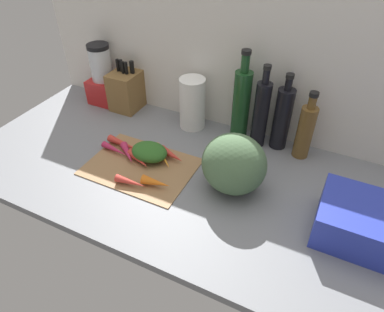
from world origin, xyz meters
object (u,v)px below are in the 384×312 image
(blender_appliance, at_px, (103,78))
(bottle_3, at_px, (305,131))
(carrot_7, at_px, (163,156))
(paper_towel_roll, at_px, (192,103))
(carrot_2, at_px, (156,183))
(bottle_2, at_px, (282,118))
(cutting_board, at_px, (141,166))
(carrot_1, at_px, (139,159))
(carrot_5, at_px, (115,150))
(knife_block, at_px, (126,90))
(dish_rack, at_px, (362,222))
(carrot_6, at_px, (128,153))
(carrot_0, at_px, (172,155))
(carrot_3, at_px, (126,145))
(carrot_4, at_px, (131,182))
(winter_squash, at_px, (234,165))
(bottle_0, at_px, (241,104))
(bottle_1, at_px, (261,114))

(blender_appliance, bearing_deg, bottle_3, -0.86)
(carrot_7, distance_m, paper_towel_roll, 0.29)
(carrot_2, xyz_separation_m, bottle_2, (0.32, 0.44, 0.11))
(cutting_board, xyz_separation_m, carrot_2, (0.11, -0.07, 0.02))
(carrot_2, bearing_deg, bottle_2, 53.98)
(carrot_1, distance_m, carrot_5, 0.12)
(knife_block, xyz_separation_m, dish_rack, (1.07, -0.33, -0.03))
(carrot_6, bearing_deg, knife_block, 124.43)
(carrot_2, height_order, bottle_3, bottle_3)
(cutting_board, bearing_deg, paper_towel_roll, 81.42)
(carrot_0, distance_m, carrot_6, 0.17)
(carrot_3, relative_size, carrot_5, 1.36)
(carrot_4, bearing_deg, winter_squash, 25.13)
(bottle_2, distance_m, bottle_3, 0.10)
(carrot_5, xyz_separation_m, bottle_3, (0.66, 0.32, 0.10))
(carrot_1, distance_m, bottle_3, 0.64)
(carrot_6, bearing_deg, bottle_2, 34.14)
(blender_appliance, bearing_deg, paper_towel_roll, -1.64)
(carrot_4, xyz_separation_m, bottle_0, (0.24, 0.46, 0.14))
(carrot_7, bearing_deg, carrot_2, -68.91)
(carrot_5, relative_size, winter_squash, 0.59)
(dish_rack, bearing_deg, carrot_6, 179.49)
(carrot_0, height_order, dish_rack, dish_rack)
(carrot_0, distance_m, carrot_2, 0.16)
(carrot_6, bearing_deg, carrot_2, -27.55)
(carrot_3, height_order, knife_block, knife_block)
(carrot_0, relative_size, bottle_3, 0.41)
(winter_squash, bearing_deg, carrot_4, -154.87)
(carrot_1, height_order, bottle_1, bottle_1)
(carrot_7, xyz_separation_m, dish_rack, (0.72, -0.06, 0.04))
(knife_block, xyz_separation_m, bottle_3, (0.82, -0.01, 0.02))
(winter_squash, bearing_deg, cutting_board, -172.84)
(carrot_0, xyz_separation_m, bottle_2, (0.34, 0.28, 0.11))
(carrot_1, height_order, carrot_4, carrot_1)
(cutting_board, distance_m, paper_towel_roll, 0.36)
(carrot_7, distance_m, bottle_1, 0.42)
(carrot_7, distance_m, bottle_2, 0.49)
(bottle_2, bearing_deg, carrot_2, -126.02)
(cutting_board, distance_m, carrot_6, 0.08)
(carrot_0, height_order, carrot_1, same)
(blender_appliance, height_order, bottle_3, blender_appliance)
(bottle_0, relative_size, dish_rack, 1.48)
(carrot_2, distance_m, winter_squash, 0.28)
(carrot_5, relative_size, bottle_0, 0.34)
(carrot_0, bearing_deg, bottle_2, 38.72)
(carrot_1, distance_m, blender_appliance, 0.55)
(bottle_3, bearing_deg, carrot_5, -154.37)
(carrot_5, xyz_separation_m, carrot_7, (0.19, 0.05, 0.00))
(carrot_0, distance_m, bottle_2, 0.45)
(carrot_1, relative_size, carrot_5, 0.89)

